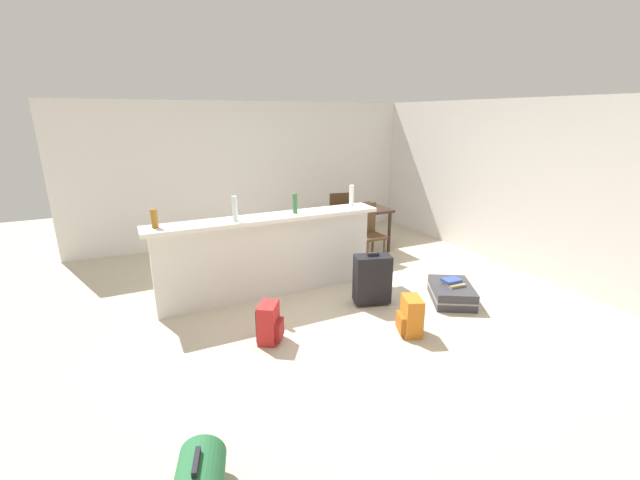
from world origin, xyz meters
The scene contains 17 objects.
ground_plane centered at (0.00, 0.00, -0.03)m, with size 13.00×13.00×0.05m, color beige.
wall_back centered at (0.00, 3.05, 1.25)m, with size 6.60×0.10×2.50m, color silver.
wall_right centered at (3.05, 0.30, 1.25)m, with size 0.10×6.00×2.50m, color silver.
partition_half_wall centered at (-0.68, 0.40, 0.51)m, with size 2.80×0.20×1.01m, color silver.
bar_countertop centered at (-0.68, 0.40, 1.04)m, with size 2.96×0.40×0.05m, color white.
bottle_amber centered at (-1.98, 0.43, 1.17)m, with size 0.07×0.07×0.21m, color #9E661E.
bottle_clear centered at (-1.10, 0.34, 1.21)m, with size 0.06×0.06×0.30m, color silver.
bottle_green centered at (-0.31, 0.40, 1.19)m, with size 0.06×0.06×0.25m, color #2D6B38.
bottle_white centered at (0.55, 0.45, 1.21)m, with size 0.07×0.07×0.29m, color silver.
dining_table centered at (1.24, 1.53, 0.65)m, with size 1.10×0.80×0.74m.
dining_chair_near_partition centered at (1.16, 0.97, 0.52)m, with size 0.41×0.41×0.93m.
dining_chair_far_side centered at (1.24, 2.10, 0.52)m, with size 0.46×0.46×0.93m.
suitcase_flat_charcoal centered at (1.33, -0.77, 0.11)m, with size 0.77×0.88×0.22m.
suitcase_upright_black centered at (0.38, -0.39, 0.33)m, with size 0.49×0.36×0.67m.
backpack_red centered at (-1.07, -0.68, 0.20)m, with size 0.33×0.34×0.42m.
backpack_orange centered at (0.35, -1.20, 0.20)m, with size 0.31×0.33×0.42m.
book_stack centered at (1.33, -0.78, 0.25)m, with size 0.23×0.23×0.07m.
Camera 1 is at (-2.25, -4.33, 2.28)m, focal length 22.97 mm.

